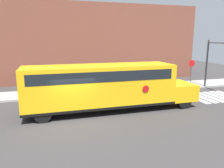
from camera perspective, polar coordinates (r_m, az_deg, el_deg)
The scene contains 7 objects.
ground_plane at distance 13.45m, azimuth -9.87°, elevation -9.08°, with size 60.00×60.00×0.00m, color #3A3838.
sidewalk_strip at distance 19.62m, azimuth -12.04°, elevation -2.26°, with size 44.00×3.00×0.15m.
building_backdrop at distance 25.55m, azimuth -13.59°, elevation 10.39°, with size 32.00×4.00×8.54m.
crosswalk_stripes at distance 20.08m, azimuth 24.98°, elevation -3.01°, with size 4.00×3.20×0.01m.
school_bus at distance 14.35m, azimuth -1.68°, elevation -0.22°, with size 11.60×2.57×3.07m.
stop_sign at distance 22.82m, azimuth 19.99°, elevation 3.56°, with size 0.66×0.10×2.71m.
traffic_light at distance 22.34m, azimuth 25.37°, elevation 6.38°, with size 0.28×3.06×4.62m.
Camera 1 is at (-1.27, -12.52, 4.75)m, focal length 35.00 mm.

